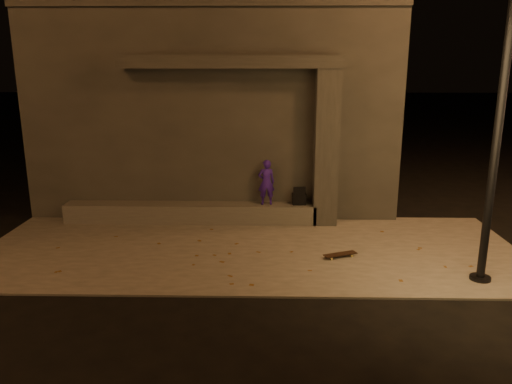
{
  "coord_description": "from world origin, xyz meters",
  "views": [
    {
      "loc": [
        0.34,
        -7.7,
        3.75
      ],
      "look_at": [
        0.12,
        2.0,
        1.24
      ],
      "focal_mm": 35.0,
      "sensor_mm": 36.0,
      "label": 1
    }
  ],
  "objects_px": {
    "skateboard": "(340,254)",
    "street_lamp_0": "(507,53)",
    "skateboarder": "(266,182)",
    "backpack": "(299,198)",
    "column": "(326,148)"
  },
  "relations": [
    {
      "from": "skateboard",
      "to": "street_lamp_0",
      "type": "xyz_separation_m",
      "value": [
        2.33,
        -0.99,
        3.8
      ]
    },
    {
      "from": "backpack",
      "to": "skateboard",
      "type": "distance_m",
      "value": 2.39
    },
    {
      "from": "skateboard",
      "to": "street_lamp_0",
      "type": "height_order",
      "value": "street_lamp_0"
    },
    {
      "from": "street_lamp_0",
      "to": "skateboarder",
      "type": "bearing_deg",
      "value": 139.82
    },
    {
      "from": "column",
      "to": "backpack",
      "type": "xyz_separation_m",
      "value": [
        -0.6,
        0.0,
        -1.19
      ]
    },
    {
      "from": "column",
      "to": "backpack",
      "type": "bearing_deg",
      "value": 180.0
    },
    {
      "from": "column",
      "to": "street_lamp_0",
      "type": "bearing_deg",
      "value": -52.99
    },
    {
      "from": "skateboarder",
      "to": "street_lamp_0",
      "type": "distance_m",
      "value": 5.74
    },
    {
      "from": "column",
      "to": "skateboarder",
      "type": "relative_size",
      "value": 3.33
    },
    {
      "from": "column",
      "to": "skateboard",
      "type": "relative_size",
      "value": 5.15
    },
    {
      "from": "skateboarder",
      "to": "street_lamp_0",
      "type": "height_order",
      "value": "street_lamp_0"
    },
    {
      "from": "skateboarder",
      "to": "column",
      "type": "bearing_deg",
      "value": 173.8
    },
    {
      "from": "backpack",
      "to": "skateboard",
      "type": "xyz_separation_m",
      "value": [
        0.69,
        -2.22,
        -0.54
      ]
    },
    {
      "from": "skateboarder",
      "to": "backpack",
      "type": "height_order",
      "value": "skateboarder"
    },
    {
      "from": "column",
      "to": "skateboarder",
      "type": "distance_m",
      "value": 1.6
    }
  ]
}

